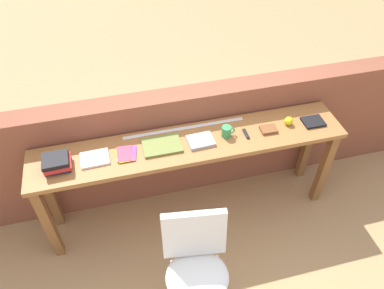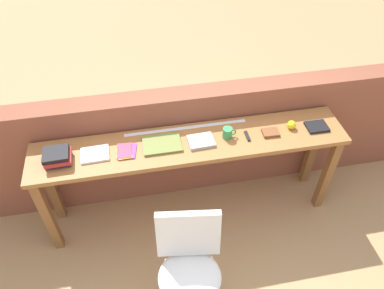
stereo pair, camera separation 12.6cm
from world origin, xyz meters
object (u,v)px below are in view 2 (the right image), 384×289
Objects in this scene: magazine_cycling at (95,154)px; sports_ball_small at (292,125)px; pamphlet_pile_colourful at (125,151)px; book_open_centre at (162,144)px; leather_journal_brown at (270,133)px; book_repair_rightmost at (317,127)px; mug at (228,133)px; book_stack_leftmost at (57,157)px; multitool_folded at (247,136)px; chair_white_moulded at (189,262)px.

sports_ball_small reaches higher than magazine_cycling.
book_open_centre is at bearing 4.66° from pamphlet_pile_colourful.
leather_journal_brown is (1.16, -0.01, 0.00)m from pamphlet_pile_colourful.
book_repair_rightmost is at bearing -1.58° from book_open_centre.
mug reaches higher than book_open_centre.
pamphlet_pile_colourful is at bearing 1.48° from book_stack_leftmost.
mug reaches higher than multitool_folded.
book_repair_rightmost is (1.20, 0.79, 0.36)m from chair_white_moulded.
leather_journal_brown is 0.19m from sports_ball_small.
book_open_centre is 2.70× the size of mug.
chair_white_moulded is 1.07m from multitool_folded.
magazine_cycling is (0.26, 0.02, -0.04)m from book_stack_leftmost.
magazine_cycling is at bearing 125.31° from chair_white_moulded.
book_stack_leftmost is at bearing -178.12° from leather_journal_brown.
leather_journal_brown reaches higher than magazine_cycling.
pamphlet_pile_colourful is 0.29m from book_open_centre.
book_repair_rightmost reaches higher than pamphlet_pile_colourful.
book_open_centre is (0.29, 0.02, 0.00)m from pamphlet_pile_colourful.
chair_white_moulded is 5.16× the size of book_repair_rightmost.
magazine_cycling is 1.61× the size of leather_journal_brown.
pamphlet_pile_colourful is 2.59× the size of sports_ball_small.
leather_journal_brown is at bearing -179.57° from book_repair_rightmost.
book_stack_leftmost is 0.69× the size of book_open_centre.
book_repair_rightmost is at bearing -1.90° from mug.
multitool_folded is (1.19, -0.02, -0.00)m from magazine_cycling.
chair_white_moulded is 1.22m from book_stack_leftmost.
sports_ball_small is (1.83, 0.04, -0.01)m from book_stack_leftmost.
leather_journal_brown reaches higher than pamphlet_pile_colourful.
book_open_centre is 1.71× the size of book_repair_rightmost.
mug is at bearing -1.33° from magazine_cycling.
book_open_centre reaches higher than chair_white_moulded.
multitool_folded reaches higher than chair_white_moulded.
multitool_folded is at bearing -9.20° from mug.
book_stack_leftmost is 1.30m from mug.
sports_ball_small reaches higher than multitool_folded.
magazine_cycling is at bearing 179.18° from multitool_folded.
pamphlet_pile_colourful is 1.16m from leather_journal_brown.
multitool_folded is at bearing 0.12° from book_stack_leftmost.
chair_white_moulded is at bearing -85.90° from book_open_centre.
magazine_cycling is at bearing 178.11° from pamphlet_pile_colourful.
magazine_cycling reaches higher than multitool_folded.
book_open_centre reaches higher than magazine_cycling.
book_open_centre and book_repair_rightmost have the same top height.
sports_ball_small is (1.00, 0.82, 0.39)m from chair_white_moulded.
mug reaches higher than chair_white_moulded.
mug is 1.56× the size of sports_ball_small.
book_stack_leftmost is 0.78m from book_open_centre.
book_repair_rightmost is at bearing 0.10° from book_stack_leftmost.
sports_ball_small reaches higher than pamphlet_pile_colourful.
pamphlet_pile_colourful is 1.66× the size of mug.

